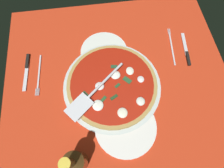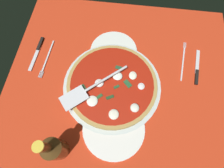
{
  "view_description": "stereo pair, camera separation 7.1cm",
  "coord_description": "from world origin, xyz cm",
  "px_view_note": "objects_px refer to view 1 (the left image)",
  "views": [
    {
      "loc": [
        -25.66,
        6.48,
        67.6
      ],
      "look_at": [
        1.4,
        2.78,
        2.1
      ],
      "focal_mm": 28.3,
      "sensor_mm": 36.0,
      "label": 1
    },
    {
      "loc": [
        -25.7,
        -0.61,
        67.6
      ],
      "look_at": [
        1.4,
        2.78,
        2.1
      ],
      "focal_mm": 28.3,
      "sensor_mm": 36.0,
      "label": 2
    }
  ],
  "objects_px": {
    "dinner_plate_right": "(104,52)",
    "pizza_server": "(93,93)",
    "pizza": "(112,84)",
    "place_setting_far": "(33,72)",
    "beer_bottle": "(75,162)",
    "dinner_plate_left": "(125,126)",
    "place_setting_near": "(179,50)"
  },
  "relations": [
    {
      "from": "dinner_plate_right",
      "to": "pizza_server",
      "type": "distance_m",
      "value": 0.22
    },
    {
      "from": "dinner_plate_right",
      "to": "pizza",
      "type": "distance_m",
      "value": 0.17
    },
    {
      "from": "pizza_server",
      "to": "place_setting_far",
      "type": "distance_m",
      "value": 0.29
    },
    {
      "from": "pizza_server",
      "to": "beer_bottle",
      "type": "bearing_deg",
      "value": 31.9
    },
    {
      "from": "dinner_plate_left",
      "to": "pizza",
      "type": "xyz_separation_m",
      "value": [
        0.17,
        0.03,
        0.01
      ]
    },
    {
      "from": "dinner_plate_right",
      "to": "beer_bottle",
      "type": "distance_m",
      "value": 0.46
    },
    {
      "from": "place_setting_near",
      "to": "dinner_plate_left",
      "type": "bearing_deg",
      "value": 142.42
    },
    {
      "from": "dinner_plate_left",
      "to": "beer_bottle",
      "type": "xyz_separation_m",
      "value": [
        -0.1,
        0.18,
        0.07
      ]
    },
    {
      "from": "pizza",
      "to": "beer_bottle",
      "type": "height_order",
      "value": "beer_bottle"
    },
    {
      "from": "pizza_server",
      "to": "dinner_plate_left",
      "type": "bearing_deg",
      "value": 87.28
    },
    {
      "from": "dinner_plate_left",
      "to": "place_setting_far",
      "type": "relative_size",
      "value": 1.09
    },
    {
      "from": "dinner_plate_right",
      "to": "place_setting_near",
      "type": "height_order",
      "value": "place_setting_near"
    },
    {
      "from": "pizza",
      "to": "place_setting_far",
      "type": "xyz_separation_m",
      "value": [
        0.11,
        0.33,
        -0.02
      ]
    },
    {
      "from": "pizza",
      "to": "place_setting_near",
      "type": "distance_m",
      "value": 0.35
    },
    {
      "from": "beer_bottle",
      "to": "place_setting_near",
      "type": "bearing_deg",
      "value": -49.77
    },
    {
      "from": "dinner_plate_left",
      "to": "dinner_plate_right",
      "type": "xyz_separation_m",
      "value": [
        0.34,
        0.04,
        0.0
      ]
    },
    {
      "from": "dinner_plate_right",
      "to": "pizza",
      "type": "height_order",
      "value": "pizza"
    },
    {
      "from": "pizza",
      "to": "dinner_plate_right",
      "type": "bearing_deg",
      "value": 4.84
    },
    {
      "from": "pizza_server",
      "to": "beer_bottle",
      "type": "distance_m",
      "value": 0.25
    },
    {
      "from": "dinner_plate_left",
      "to": "place_setting_near",
      "type": "height_order",
      "value": "place_setting_near"
    },
    {
      "from": "pizza",
      "to": "beer_bottle",
      "type": "xyz_separation_m",
      "value": [
        -0.27,
        0.15,
        0.06
      ]
    },
    {
      "from": "place_setting_far",
      "to": "beer_bottle",
      "type": "relative_size",
      "value": 1.01
    },
    {
      "from": "dinner_plate_right",
      "to": "pizza_server",
      "type": "height_order",
      "value": "pizza_server"
    },
    {
      "from": "pizza_server",
      "to": "beer_bottle",
      "type": "xyz_separation_m",
      "value": [
        -0.23,
        0.08,
        0.03
      ]
    },
    {
      "from": "place_setting_far",
      "to": "place_setting_near",
      "type": "bearing_deg",
      "value": 95.5
    },
    {
      "from": "place_setting_far",
      "to": "beer_bottle",
      "type": "distance_m",
      "value": 0.42
    },
    {
      "from": "dinner_plate_left",
      "to": "place_setting_near",
      "type": "distance_m",
      "value": 0.42
    },
    {
      "from": "place_setting_near",
      "to": "beer_bottle",
      "type": "distance_m",
      "value": 0.63
    },
    {
      "from": "pizza",
      "to": "place_setting_near",
      "type": "height_order",
      "value": "pizza"
    },
    {
      "from": "beer_bottle",
      "to": "dinner_plate_left",
      "type": "bearing_deg",
      "value": -61.15
    },
    {
      "from": "pizza",
      "to": "pizza_server",
      "type": "xyz_separation_m",
      "value": [
        -0.03,
        0.08,
        0.03
      ]
    },
    {
      "from": "pizza",
      "to": "beer_bottle",
      "type": "relative_size",
      "value": 1.72
    }
  ]
}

